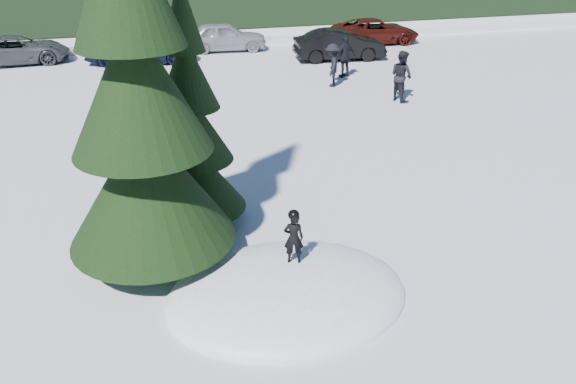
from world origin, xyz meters
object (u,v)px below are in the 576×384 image
object	(u,v)px
child_skier	(294,238)
car_5	(339,45)
car_4	(224,37)
car_6	(375,31)
adult_0	(401,76)
car_2	(17,50)
adult_1	(345,57)
spruce_tall	(139,102)
adult_2	(332,65)
car_3	(141,46)
spruce_short	(191,135)

from	to	relation	value
child_skier	car_5	size ratio (longest dim) A/B	0.23
car_4	car_6	size ratio (longest dim) A/B	0.89
adult_0	car_2	size ratio (longest dim) A/B	0.40
adult_0	adult_1	world-z (taller)	adult_0
spruce_tall	car_6	world-z (taller)	spruce_tall
adult_1	car_5	world-z (taller)	adult_1
adult_1	car_6	bearing A→B (deg)	-138.47
adult_2	car_4	xyz separation A→B (m)	(-3.03, 7.88, -0.14)
car_4	car_6	xyz separation A→B (m)	(8.24, -0.34, -0.06)
adult_0	adult_2	world-z (taller)	adult_0
spruce_tall	car_6	bearing A→B (deg)	55.44
car_3	adult_0	bearing A→B (deg)	-126.14
spruce_short	car_5	xyz separation A→B (m)	(8.75, 14.32, -1.39)
adult_1	car_5	xyz separation A→B (m)	(0.93, 3.17, -0.16)
child_skier	car_4	distance (m)	20.80
child_skier	car_4	xyz separation A→B (m)	(2.34, 20.66, -0.26)
spruce_short	adult_2	distance (m)	12.11
spruce_short	adult_0	distance (m)	11.39
adult_0	car_4	world-z (taller)	adult_0
adult_0	car_2	distance (m)	17.92
spruce_short	adult_1	xyz separation A→B (m)	(7.82, 11.15, -1.22)
spruce_tall	adult_2	size ratio (longest dim) A/B	5.00
spruce_short	car_5	world-z (taller)	spruce_short
adult_2	car_2	bearing A→B (deg)	-99.47
car_6	car_2	bearing A→B (deg)	92.61
spruce_tall	adult_0	world-z (taller)	spruce_tall
child_skier	adult_1	xyz separation A→B (m)	(6.39, 13.99, -0.10)
child_skier	car_6	xyz separation A→B (m)	(10.58, 20.32, -0.32)
child_skier	adult_0	bearing A→B (deg)	-108.85
car_3	car_5	xyz separation A→B (m)	(9.23, -2.09, -0.03)
spruce_tall	child_skier	bearing A→B (deg)	-30.55
car_3	car_6	xyz separation A→B (m)	(12.49, 1.08, -0.09)
car_6	car_3	bearing A→B (deg)	98.16
child_skier	car_2	world-z (taller)	child_skier
car_4	car_2	bearing A→B (deg)	95.58
spruce_tall	car_5	distance (m)	18.68
child_skier	car_3	xyz separation A→B (m)	(-1.91, 19.24, -0.23)
child_skier	car_6	bearing A→B (deg)	-101.33
adult_2	car_5	bearing A→B (deg)	177.47
spruce_tall	car_3	bearing A→B (deg)	88.34
adult_0	car_4	xyz separation A→B (m)	(-4.82, 10.45, -0.21)
spruce_short	car_4	world-z (taller)	spruce_short
spruce_short	car_3	world-z (taller)	spruce_short
adult_2	car_6	distance (m)	9.17
adult_1	car_4	xyz separation A→B (m)	(-4.05, 6.67, -0.16)
child_skier	car_3	distance (m)	19.34
adult_0	car_6	xyz separation A→B (m)	(3.42, 10.11, -0.28)
adult_2	car_3	bearing A→B (deg)	-110.05
car_3	car_5	distance (m)	9.47
spruce_short	adult_1	bearing A→B (deg)	54.98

